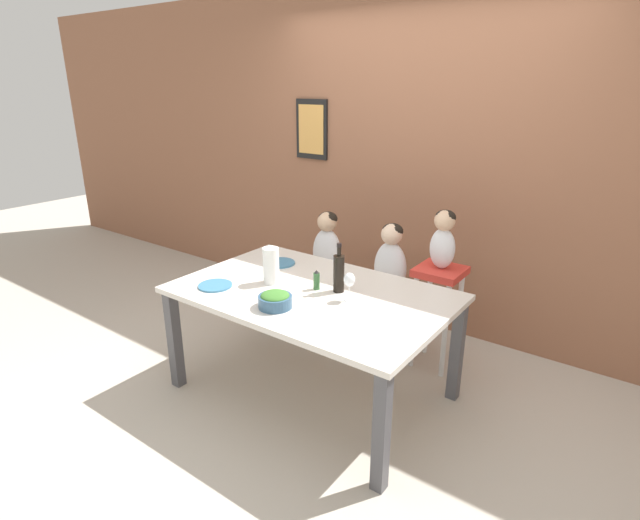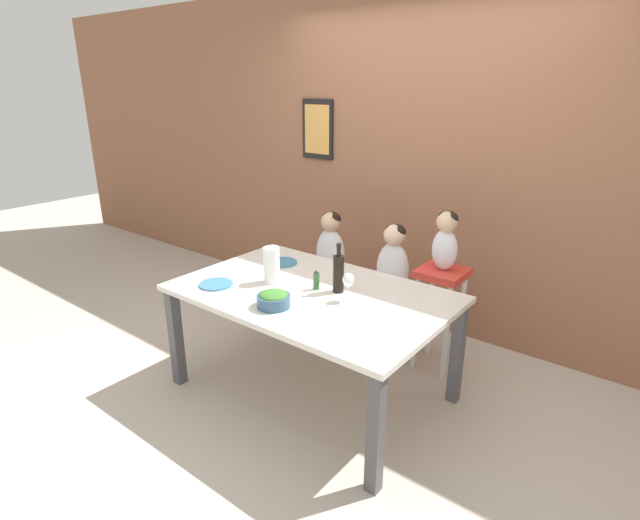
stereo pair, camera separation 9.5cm
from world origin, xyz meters
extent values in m
plane|color=#BCB2A3|center=(0.00, 0.00, 0.00)|extent=(14.00, 14.00, 0.00)
cube|color=#8E5B42|center=(0.00, 1.38, 1.35)|extent=(10.00, 0.06, 2.70)
cube|color=black|center=(-1.01, 1.34, 1.55)|extent=(0.33, 0.02, 0.51)
cube|color=gold|center=(-1.01, 1.33, 1.55)|extent=(0.27, 0.00, 0.42)
cube|color=silver|center=(0.00, 0.00, 0.71)|extent=(1.68, 1.08, 0.03)
cube|color=#4C4C51|center=(-0.78, -0.48, 0.34)|extent=(0.07, 0.07, 0.69)
cube|color=#4C4C51|center=(0.78, -0.48, 0.34)|extent=(0.07, 0.07, 0.69)
cube|color=#4C4C51|center=(-0.78, 0.48, 0.34)|extent=(0.07, 0.07, 0.69)
cube|color=#4C4C51|center=(0.78, 0.48, 0.34)|extent=(0.07, 0.07, 0.69)
cylinder|color=silver|center=(-0.59, 0.65, 0.20)|extent=(0.04, 0.04, 0.40)
cylinder|color=silver|center=(-0.31, 0.65, 0.20)|extent=(0.04, 0.04, 0.40)
cylinder|color=silver|center=(-0.59, 0.93, 0.20)|extent=(0.04, 0.04, 0.40)
cylinder|color=silver|center=(-0.31, 0.93, 0.20)|extent=(0.04, 0.04, 0.40)
cube|color=silver|center=(-0.45, 0.79, 0.43)|extent=(0.37, 0.37, 0.05)
cylinder|color=silver|center=(-0.02, 0.65, 0.20)|extent=(0.04, 0.04, 0.40)
cylinder|color=silver|center=(0.25, 0.65, 0.20)|extent=(0.04, 0.04, 0.40)
cylinder|color=silver|center=(-0.02, 0.93, 0.20)|extent=(0.04, 0.04, 0.40)
cylinder|color=silver|center=(0.25, 0.93, 0.20)|extent=(0.04, 0.04, 0.40)
cube|color=silver|center=(0.12, 0.79, 0.43)|extent=(0.37, 0.37, 0.05)
cylinder|color=silver|center=(0.39, 0.68, 0.35)|extent=(0.04, 0.04, 0.70)
cylinder|color=silver|center=(0.62, 0.68, 0.35)|extent=(0.04, 0.04, 0.70)
cylinder|color=silver|center=(0.39, 0.91, 0.35)|extent=(0.04, 0.04, 0.70)
cylinder|color=silver|center=(0.62, 0.91, 0.35)|extent=(0.04, 0.04, 0.70)
cube|color=red|center=(0.50, 0.79, 0.72)|extent=(0.31, 0.31, 0.05)
ellipsoid|color=silver|center=(-0.45, 0.79, 0.66)|extent=(0.25, 0.17, 0.41)
sphere|color=#D6AD89|center=(-0.45, 0.79, 0.92)|extent=(0.16, 0.16, 0.16)
ellipsoid|color=black|center=(-0.45, 0.80, 0.94)|extent=(0.15, 0.15, 0.11)
ellipsoid|color=silver|center=(0.12, 0.79, 0.66)|extent=(0.25, 0.17, 0.41)
sphere|color=beige|center=(0.12, 0.79, 0.92)|extent=(0.16, 0.16, 0.16)
ellipsoid|color=black|center=(0.12, 0.80, 0.94)|extent=(0.15, 0.15, 0.11)
ellipsoid|color=silver|center=(0.50, 0.79, 0.89)|extent=(0.18, 0.12, 0.28)
sphere|color=#D6AD89|center=(0.50, 0.79, 1.08)|extent=(0.14, 0.14, 0.14)
ellipsoid|color=black|center=(0.50, 0.80, 1.10)|extent=(0.14, 0.13, 0.10)
cylinder|color=black|center=(0.14, 0.09, 0.84)|extent=(0.07, 0.07, 0.23)
cylinder|color=black|center=(0.14, 0.09, 1.00)|extent=(0.03, 0.03, 0.08)
cylinder|color=black|center=(0.14, 0.09, 1.03)|extent=(0.03, 0.03, 0.02)
cylinder|color=white|center=(-0.29, -0.05, 0.84)|extent=(0.10, 0.10, 0.24)
cylinder|color=white|center=(0.26, 0.01, 0.73)|extent=(0.06, 0.06, 0.00)
cylinder|color=white|center=(0.26, 0.01, 0.77)|extent=(0.01, 0.01, 0.09)
ellipsoid|color=white|center=(0.26, 0.01, 0.86)|extent=(0.07, 0.07, 0.08)
cylinder|color=#335675|center=(-0.03, -0.31, 0.76)|extent=(0.20, 0.20, 0.07)
ellipsoid|color=#3D752D|center=(-0.03, -0.31, 0.80)|extent=(0.17, 0.17, 0.05)
cylinder|color=teal|center=(-0.54, -0.31, 0.73)|extent=(0.21, 0.21, 0.01)
cylinder|color=teal|center=(-0.48, 0.25, 0.73)|extent=(0.21, 0.21, 0.01)
cylinder|color=#336633|center=(0.01, 0.04, 0.78)|extent=(0.04, 0.04, 0.11)
cone|color=black|center=(0.01, 0.04, 0.84)|extent=(0.03, 0.03, 0.02)
camera|label=1|loc=(1.72, -2.27, 1.95)|focal=28.00mm
camera|label=2|loc=(1.79, -2.21, 1.95)|focal=28.00mm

